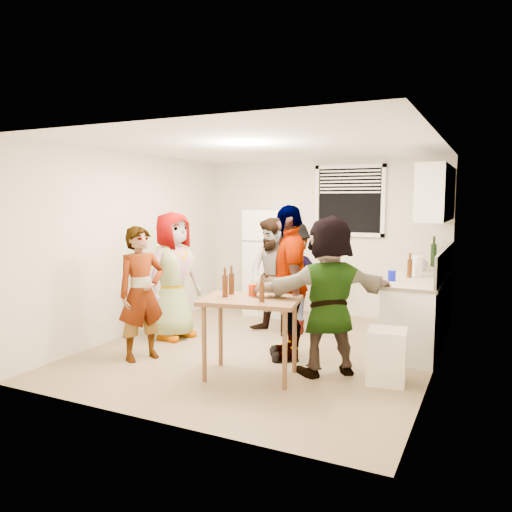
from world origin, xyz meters
The scene contains 23 objects.
room centered at (0.00, 0.00, 0.00)m, with size 4.00×4.50×2.50m, color beige, non-canonical shape.
window centered at (0.45, 2.21, 1.85)m, with size 1.12×0.10×1.06m, color white, non-canonical shape.
refrigerator centered at (-0.75, 1.88, 0.85)m, with size 0.70×0.70×1.70m, color white.
counter_lower centered at (1.70, 1.15, 0.43)m, with size 0.60×2.20×0.86m, color white.
countertop centered at (1.70, 1.15, 0.88)m, with size 0.64×2.22×0.04m, color beige.
backsplash centered at (1.99, 1.15, 1.08)m, with size 0.03×2.20×0.36m, color #B0ADA0.
upper_cabinets centered at (1.83, 1.35, 1.95)m, with size 0.34×1.60×0.70m, color white.
kettle centered at (1.65, 1.51, 0.90)m, with size 0.24×0.20×0.20m, color silver, non-canonical shape.
paper_towel centered at (1.68, 0.99, 0.90)m, with size 0.12×0.12×0.26m, color white.
wine_bottle centered at (1.75, 2.06, 0.90)m, with size 0.08×0.08×0.33m, color black.
beer_bottle_counter centered at (1.60, 0.85, 0.90)m, with size 0.06×0.06×0.23m, color #47230C.
blue_cup centered at (1.45, 0.50, 0.90)m, with size 0.09×0.09×0.12m, color #0A12CC.
picture_frame centered at (1.92, 1.83, 0.97)m, with size 0.02×0.17×0.14m, color gold.
trash_bin centered at (1.60, -0.48, 0.25)m, with size 0.38×0.38×0.56m, color white.
serving_table centered at (0.27, -0.94, 0.00)m, with size 1.00×0.67×0.85m, color brown, non-canonical shape.
beer_bottle_table centered at (0.45, -1.04, 0.85)m, with size 0.05×0.05×0.21m, color #47230C.
red_cup centered at (0.22, -0.78, 0.85)m, with size 0.09×0.09×0.12m, color red.
guest_grey centered at (-1.33, -0.04, 0.00)m, with size 0.83×1.71×0.54m, color gray.
guest_stripe centered at (-1.14, -0.95, 0.00)m, with size 0.57×1.57×0.37m, color #141933.
guest_back_left centered at (-0.18, 0.70, 0.00)m, with size 0.79×1.62×0.61m, color #4E3727.
guest_back_right centered at (0.04, 0.88, 0.00)m, with size 1.01×1.56×0.58m, color #3A3A3E.
guest_black centered at (0.39, -0.17, 0.00)m, with size 1.06×1.81×0.44m, color black.
guest_orange centered at (0.97, -0.48, 0.00)m, with size 1.59×1.71×0.51m, color #C6843E.
Camera 1 is at (2.54, -5.52, 1.88)m, focal length 35.00 mm.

